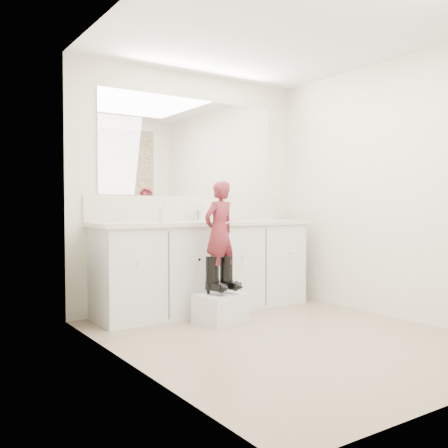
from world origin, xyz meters
TOP-DOWN VIEW (x-y plane):
  - floor at (0.00, 0.00)m, footprint 3.00×3.00m
  - ceiling at (0.00, 0.00)m, footprint 3.00×3.00m
  - wall_back at (0.00, 1.50)m, footprint 2.60×0.00m
  - wall_left at (-1.30, 0.00)m, footprint 0.00×3.00m
  - wall_right at (1.30, 0.00)m, footprint 0.00×3.00m
  - vanity_cabinet at (0.00, 1.23)m, footprint 2.20×0.55m
  - countertop at (0.00, 1.21)m, footprint 2.28×0.58m
  - backsplash at (0.00, 1.49)m, footprint 2.28×0.03m
  - mirror at (0.00, 1.49)m, footprint 2.00×0.02m
  - faucet at (0.00, 1.38)m, footprint 0.08×0.08m
  - cup at (0.22, 1.22)m, footprint 0.13×0.13m
  - soap_bottle at (-0.44, 1.25)m, footprint 0.09×0.09m
  - step_stool at (-0.17, 0.70)m, footprint 0.46×0.41m
  - boot_left at (-0.24, 0.72)m, footprint 0.17×0.25m
  - boot_right at (-0.09, 0.72)m, footprint 0.17×0.25m
  - toddler at (-0.17, 0.72)m, footprint 0.36×0.28m
  - toothbrush at (-0.10, 0.64)m, footprint 0.14×0.04m

SIDE VIEW (x-z plane):
  - floor at x=0.00m, z-range 0.00..0.00m
  - step_stool at x=-0.17m, z-range 0.00..0.26m
  - vanity_cabinet at x=0.00m, z-range 0.00..0.85m
  - boot_left at x=-0.24m, z-range 0.26..0.60m
  - boot_right at x=-0.09m, z-range 0.26..0.60m
  - toddler at x=-0.17m, z-range 0.36..1.26m
  - countertop at x=0.00m, z-range 0.85..0.89m
  - toothbrush at x=-0.10m, z-range 0.88..0.94m
  - cup at x=0.22m, z-range 0.89..0.98m
  - faucet at x=0.00m, z-range 0.89..0.99m
  - soap_bottle at x=-0.44m, z-range 0.89..1.07m
  - backsplash at x=0.00m, z-range 0.89..1.14m
  - wall_back at x=0.00m, z-range -0.10..2.50m
  - wall_left at x=-1.30m, z-range -0.30..2.70m
  - wall_right at x=1.30m, z-range -0.30..2.70m
  - mirror at x=0.00m, z-range 1.14..2.14m
  - ceiling at x=0.00m, z-range 2.40..2.40m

